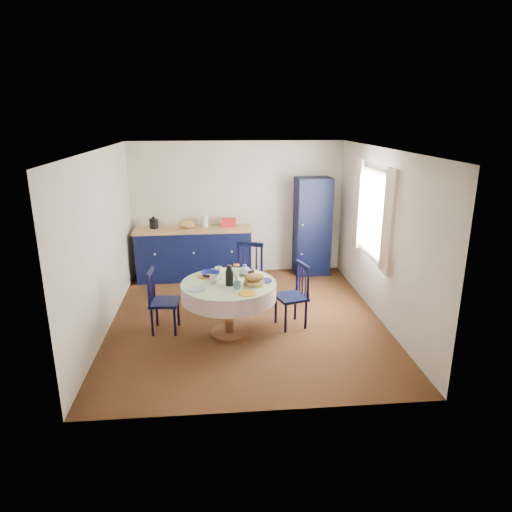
{
  "coord_description": "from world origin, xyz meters",
  "views": [
    {
      "loc": [
        -0.44,
        -6.28,
        2.94
      ],
      "look_at": [
        0.16,
        0.2,
        0.93
      ],
      "focal_mm": 32.0,
      "sensor_mm": 36.0,
      "label": 1
    }
  ],
  "objects_px": {
    "mug_b": "(237,285)",
    "dining_table": "(229,291)",
    "chair_left": "(162,300)",
    "mug_d": "(219,270)",
    "mug_a": "(214,279)",
    "chair_right": "(294,295)",
    "chair_far": "(247,277)",
    "mug_c": "(251,273)",
    "pantry_cabinet": "(312,227)",
    "cobalt_bowl": "(210,274)",
    "kitchen_counter": "(194,252)"
  },
  "relations": [
    {
      "from": "mug_b",
      "to": "dining_table",
      "type": "bearing_deg",
      "value": 110.08
    },
    {
      "from": "chair_left",
      "to": "mug_d",
      "type": "xyz_separation_m",
      "value": [
        0.81,
        0.18,
        0.37
      ]
    },
    {
      "from": "chair_left",
      "to": "mug_a",
      "type": "relative_size",
      "value": 7.24
    },
    {
      "from": "chair_right",
      "to": "mug_b",
      "type": "height_order",
      "value": "chair_right"
    },
    {
      "from": "chair_far",
      "to": "mug_c",
      "type": "height_order",
      "value": "chair_far"
    },
    {
      "from": "chair_right",
      "to": "mug_c",
      "type": "bearing_deg",
      "value": -109.2
    },
    {
      "from": "chair_far",
      "to": "pantry_cabinet",
      "type": "bearing_deg",
      "value": 70.34
    },
    {
      "from": "dining_table",
      "to": "mug_b",
      "type": "bearing_deg",
      "value": -69.92
    },
    {
      "from": "chair_right",
      "to": "chair_left",
      "type": "bearing_deg",
      "value": -106.44
    },
    {
      "from": "chair_far",
      "to": "mug_d",
      "type": "bearing_deg",
      "value": -110.63
    },
    {
      "from": "pantry_cabinet",
      "to": "chair_right",
      "type": "bearing_deg",
      "value": -111.15
    },
    {
      "from": "dining_table",
      "to": "chair_left",
      "type": "distance_m",
      "value": 0.99
    },
    {
      "from": "mug_b",
      "to": "chair_far",
      "type": "bearing_deg",
      "value": 79.22
    },
    {
      "from": "mug_a",
      "to": "chair_left",
      "type": "bearing_deg",
      "value": 165.12
    },
    {
      "from": "pantry_cabinet",
      "to": "mug_d",
      "type": "height_order",
      "value": "pantry_cabinet"
    },
    {
      "from": "pantry_cabinet",
      "to": "mug_a",
      "type": "bearing_deg",
      "value": -130.18
    },
    {
      "from": "chair_far",
      "to": "mug_b",
      "type": "height_order",
      "value": "chair_far"
    },
    {
      "from": "dining_table",
      "to": "cobalt_bowl",
      "type": "height_order",
      "value": "dining_table"
    },
    {
      "from": "pantry_cabinet",
      "to": "cobalt_bowl",
      "type": "relative_size",
      "value": 7.19
    },
    {
      "from": "pantry_cabinet",
      "to": "mug_b",
      "type": "height_order",
      "value": "pantry_cabinet"
    },
    {
      "from": "chair_right",
      "to": "mug_a",
      "type": "relative_size",
      "value": 7.42
    },
    {
      "from": "mug_a",
      "to": "chair_right",
      "type": "bearing_deg",
      "value": 10.18
    },
    {
      "from": "kitchen_counter",
      "to": "pantry_cabinet",
      "type": "relative_size",
      "value": 1.17
    },
    {
      "from": "mug_a",
      "to": "mug_d",
      "type": "distance_m",
      "value": 0.38
    },
    {
      "from": "mug_c",
      "to": "pantry_cabinet",
      "type": "bearing_deg",
      "value": 58.89
    },
    {
      "from": "chair_far",
      "to": "chair_right",
      "type": "distance_m",
      "value": 0.92
    },
    {
      "from": "pantry_cabinet",
      "to": "mug_b",
      "type": "bearing_deg",
      "value": -122.91
    },
    {
      "from": "chair_far",
      "to": "cobalt_bowl",
      "type": "height_order",
      "value": "chair_far"
    },
    {
      "from": "kitchen_counter",
      "to": "pantry_cabinet",
      "type": "height_order",
      "value": "pantry_cabinet"
    },
    {
      "from": "dining_table",
      "to": "chair_right",
      "type": "xyz_separation_m",
      "value": [
        0.93,
        0.23,
        -0.18
      ]
    },
    {
      "from": "cobalt_bowl",
      "to": "mug_b",
      "type": "bearing_deg",
      "value": -56.74
    },
    {
      "from": "chair_far",
      "to": "mug_a",
      "type": "height_order",
      "value": "chair_far"
    },
    {
      "from": "dining_table",
      "to": "mug_a",
      "type": "bearing_deg",
      "value": 172.58
    },
    {
      "from": "chair_far",
      "to": "cobalt_bowl",
      "type": "distance_m",
      "value": 0.89
    },
    {
      "from": "chair_left",
      "to": "cobalt_bowl",
      "type": "relative_size",
      "value": 3.54
    },
    {
      "from": "kitchen_counter",
      "to": "dining_table",
      "type": "bearing_deg",
      "value": -78.12
    },
    {
      "from": "chair_far",
      "to": "mug_c",
      "type": "xyz_separation_m",
      "value": [
        -0.0,
        -0.65,
        0.29
      ]
    },
    {
      "from": "dining_table",
      "to": "chair_right",
      "type": "distance_m",
      "value": 0.97
    },
    {
      "from": "dining_table",
      "to": "chair_far",
      "type": "xyz_separation_m",
      "value": [
        0.31,
        0.91,
        -0.13
      ]
    },
    {
      "from": "cobalt_bowl",
      "to": "dining_table",
      "type": "bearing_deg",
      "value": -47.54
    },
    {
      "from": "dining_table",
      "to": "mug_d",
      "type": "distance_m",
      "value": 0.46
    },
    {
      "from": "dining_table",
      "to": "mug_c",
      "type": "distance_m",
      "value": 0.44
    },
    {
      "from": "pantry_cabinet",
      "to": "mug_a",
      "type": "relative_size",
      "value": 14.69
    },
    {
      "from": "mug_a",
      "to": "mug_d",
      "type": "xyz_separation_m",
      "value": [
        0.06,
        0.37,
        -0.0
      ]
    },
    {
      "from": "chair_far",
      "to": "mug_d",
      "type": "distance_m",
      "value": 0.74
    },
    {
      "from": "chair_left",
      "to": "mug_b",
      "type": "xyz_separation_m",
      "value": [
        1.04,
        -0.47,
        0.37
      ]
    },
    {
      "from": "dining_table",
      "to": "cobalt_bowl",
      "type": "bearing_deg",
      "value": 132.46
    },
    {
      "from": "dining_table",
      "to": "mug_b",
      "type": "xyz_separation_m",
      "value": [
        0.09,
        -0.25,
        0.17
      ]
    },
    {
      "from": "chair_far",
      "to": "mug_c",
      "type": "bearing_deg",
      "value": -69.39
    },
    {
      "from": "mug_b",
      "to": "mug_d",
      "type": "height_order",
      "value": "mug_b"
    }
  ]
}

